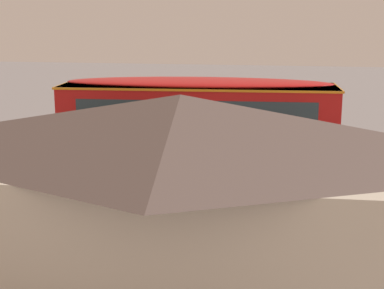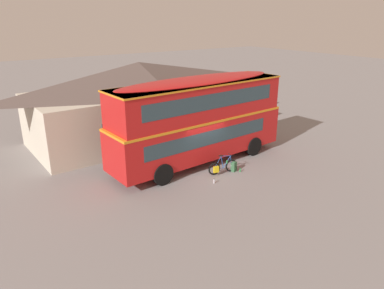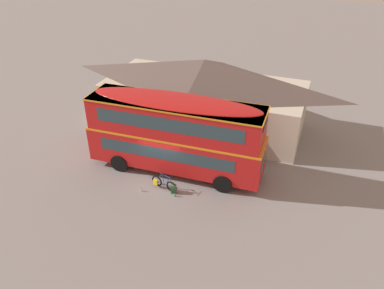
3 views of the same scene
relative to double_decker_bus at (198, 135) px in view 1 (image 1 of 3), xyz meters
name	(u,v)px [view 1 (image 1 of 3)]	position (x,y,z in m)	size (l,w,h in m)	color
ground_plane	(212,194)	(-0.45, -1.02, -2.64)	(120.00, 120.00, 0.00)	gray
double_decker_bus	(198,135)	(0.00, 0.00, 0.00)	(10.58, 3.20, 4.79)	black
touring_bicycle	(203,178)	(0.07, -2.01, -2.27)	(1.69, 0.49, 1.04)	black
backpack_on_ground	(187,178)	(0.78, -2.13, -2.35)	(0.36, 0.34, 0.57)	#386642
water_bottle_clear_plastic	(230,180)	(-0.99, -2.71, -2.53)	(0.07, 0.07, 0.24)	silver
water_bottle_green_metal	(184,180)	(0.99, -2.41, -2.53)	(0.07, 0.07, 0.24)	green
pub_building	(181,184)	(-0.51, 6.03, -0.09)	(14.58, 6.93, 5.01)	beige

